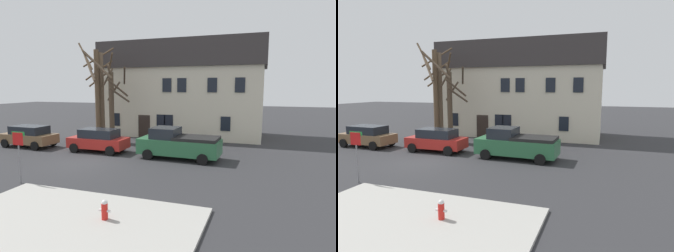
{
  "view_description": "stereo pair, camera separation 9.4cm",
  "coord_description": "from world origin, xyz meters",
  "views": [
    {
      "loc": [
        10.3,
        -14.61,
        4.61
      ],
      "look_at": [
        3.92,
        4.25,
        1.91
      ],
      "focal_mm": 30.54,
      "sensor_mm": 36.0,
      "label": 1
    },
    {
      "loc": [
        10.39,
        -14.58,
        4.61
      ],
      "look_at": [
        3.92,
        4.25,
        1.91
      ],
      "focal_mm": 30.54,
      "sensor_mm": 36.0,
      "label": 2
    }
  ],
  "objects": [
    {
      "name": "ground_plane",
      "position": [
        0.0,
        0.0,
        0.0
      ],
      "size": [
        120.0,
        120.0,
        0.0
      ],
      "primitive_type": "plane",
      "color": "#2D2D30"
    },
    {
      "name": "sidewalk_slab",
      "position": [
        4.2,
        -7.72,
        0.06
      ],
      "size": [
        8.83,
        6.56,
        0.12
      ],
      "primitive_type": "cube",
      "color": "#A8A59E",
      "rests_on": "ground_plane"
    },
    {
      "name": "building_main",
      "position": [
        2.79,
        12.46,
        4.49
      ],
      "size": [
        15.22,
        6.89,
        8.79
      ],
      "color": "beige",
      "rests_on": "ground_plane"
    },
    {
      "name": "tree_bare_near",
      "position": [
        -2.96,
        6.73,
        4.05
      ],
      "size": [
        2.93,
        2.78,
        7.55
      ],
      "color": "brown",
      "rests_on": "ground_plane"
    },
    {
      "name": "tree_bare_mid",
      "position": [
        -3.02,
        6.33,
        4.31
      ],
      "size": [
        3.49,
        3.21,
        8.22
      ],
      "color": "brown",
      "rests_on": "ground_plane"
    },
    {
      "name": "tree_bare_far",
      "position": [
        -1.74,
        6.52,
        3.27
      ],
      "size": [
        2.38,
        2.96,
        6.25
      ],
      "color": "#4C3D2D",
      "rests_on": "ground_plane"
    },
    {
      "name": "car_brown_wagon",
      "position": [
        -6.98,
        2.68,
        0.87
      ],
      "size": [
        4.38,
        2.13,
        1.65
      ],
      "color": "brown",
      "rests_on": "ground_plane"
    },
    {
      "name": "car_red_wagon",
      "position": [
        -0.9,
        2.91,
        0.87
      ],
      "size": [
        4.26,
        1.95,
        1.66
      ],
      "color": "#AD231E",
      "rests_on": "ground_plane"
    },
    {
      "name": "pickup_truck_green",
      "position": [
        5.1,
        2.87,
        0.97
      ],
      "size": [
        5.34,
        2.41,
        2.0
      ],
      "color": "#2D6B42",
      "rests_on": "ground_plane"
    },
    {
      "name": "fire_hydrant",
      "position": [
        5.27,
        -6.51,
        0.48
      ],
      "size": [
        0.42,
        0.22,
        0.69
      ],
      "color": "red",
      "rests_on": "sidewalk_slab"
    },
    {
      "name": "street_sign_pole",
      "position": [
        -0.71,
        -4.28,
        1.78
      ],
      "size": [
        0.76,
        0.07,
        2.53
      ],
      "color": "slate",
      "rests_on": "ground_plane"
    }
  ]
}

